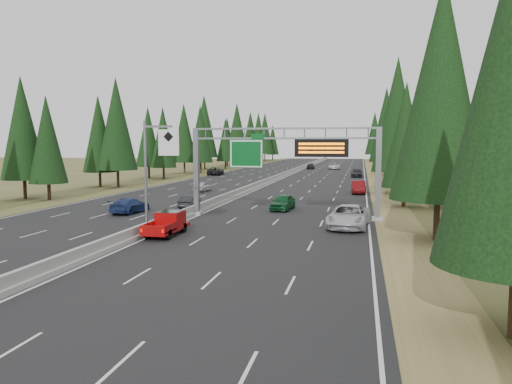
# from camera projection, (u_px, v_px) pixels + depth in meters

# --- Properties ---
(road) EXTENTS (32.00, 260.00, 0.08)m
(road) POSITION_uv_depth(u_px,v_px,m) (276.00, 180.00, 88.95)
(road) COLOR black
(road) RESTS_ON ground
(shoulder_right) EXTENTS (3.60, 260.00, 0.06)m
(shoulder_right) POSITION_uv_depth(u_px,v_px,m) (379.00, 182.00, 85.29)
(shoulder_right) COLOR olive
(shoulder_right) RESTS_ON ground
(shoulder_left) EXTENTS (3.60, 260.00, 0.06)m
(shoulder_left) POSITION_uv_depth(u_px,v_px,m) (182.00, 179.00, 92.62)
(shoulder_left) COLOR #4F5125
(shoulder_left) RESTS_ON ground
(median_barrier) EXTENTS (0.70, 260.00, 0.85)m
(median_barrier) POSITION_uv_depth(u_px,v_px,m) (276.00, 178.00, 88.91)
(median_barrier) COLOR gray
(median_barrier) RESTS_ON road
(sign_gantry) EXTENTS (16.75, 0.98, 7.80)m
(sign_gantry) POSITION_uv_depth(u_px,v_px,m) (291.00, 158.00, 42.67)
(sign_gantry) COLOR slate
(sign_gantry) RESTS_ON road
(hov_sign_pole) EXTENTS (2.80, 0.50, 8.00)m
(hov_sign_pole) POSITION_uv_depth(u_px,v_px,m) (153.00, 169.00, 34.79)
(hov_sign_pole) COLOR slate
(hov_sign_pole) RESTS_ON road
(tree_row_right) EXTENTS (12.05, 239.67, 17.85)m
(tree_row_right) POSITION_uv_depth(u_px,v_px,m) (410.00, 126.00, 74.38)
(tree_row_right) COLOR black
(tree_row_right) RESTS_ON ground
(tree_row_left) EXTENTS (11.99, 239.29, 18.94)m
(tree_row_left) POSITION_uv_depth(u_px,v_px,m) (138.00, 126.00, 84.42)
(tree_row_left) COLOR black
(tree_row_left) RESTS_ON ground
(silver_minivan) EXTENTS (3.46, 6.48, 1.73)m
(silver_minivan) POSITION_uv_depth(u_px,v_px,m) (349.00, 216.00, 38.18)
(silver_minivan) COLOR silver
(silver_minivan) RESTS_ON road
(red_pickup) EXTENTS (1.76, 4.94, 1.61)m
(red_pickup) POSITION_uv_depth(u_px,v_px,m) (168.00, 222.00, 35.33)
(red_pickup) COLOR black
(red_pickup) RESTS_ON road
(car_ahead_green) EXTENTS (2.17, 4.62, 1.53)m
(car_ahead_green) POSITION_uv_depth(u_px,v_px,m) (283.00, 202.00, 48.39)
(car_ahead_green) COLOR #114E27
(car_ahead_green) RESTS_ON road
(car_ahead_dkred) EXTENTS (1.99, 5.05, 1.63)m
(car_ahead_dkred) POSITION_uv_depth(u_px,v_px,m) (358.00, 187.00, 64.36)
(car_ahead_dkred) COLOR #620E11
(car_ahead_dkred) RESTS_ON road
(car_ahead_dkgrey) EXTENTS (2.26, 5.38, 1.55)m
(car_ahead_dkgrey) POSITION_uv_depth(u_px,v_px,m) (357.00, 173.00, 96.14)
(car_ahead_dkgrey) COLOR black
(car_ahead_dkgrey) RESTS_ON road
(car_ahead_white) EXTENTS (2.64, 5.72, 1.59)m
(car_ahead_white) POSITION_uv_depth(u_px,v_px,m) (334.00, 166.00, 125.06)
(car_ahead_white) COLOR silver
(car_ahead_white) RESTS_ON road
(car_ahead_far) EXTENTS (1.89, 4.57, 1.55)m
(car_ahead_far) POSITION_uv_depth(u_px,v_px,m) (311.00, 166.00, 126.31)
(car_ahead_far) COLOR black
(car_ahead_far) RESTS_ON road
(car_onc_near) EXTENTS (1.53, 3.97, 1.29)m
(car_onc_near) POSITION_uv_depth(u_px,v_px,m) (190.00, 202.00, 49.85)
(car_onc_near) COLOR black
(car_onc_near) RESTS_ON road
(car_onc_blue) EXTENTS (2.37, 4.99, 1.40)m
(car_onc_blue) POSITION_uv_depth(u_px,v_px,m) (130.00, 205.00, 46.27)
(car_onc_blue) COLOR navy
(car_onc_blue) RESTS_ON road
(car_onc_white) EXTENTS (1.84, 4.08, 1.36)m
(car_onc_white) POSITION_uv_depth(u_px,v_px,m) (203.00, 186.00, 67.19)
(car_onc_white) COLOR #B9B9B9
(car_onc_white) RESTS_ON road
(car_onc_far) EXTENTS (3.22, 6.04, 1.62)m
(car_onc_far) POSITION_uv_depth(u_px,v_px,m) (216.00, 171.00, 102.44)
(car_onc_far) COLOR black
(car_onc_far) RESTS_ON road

